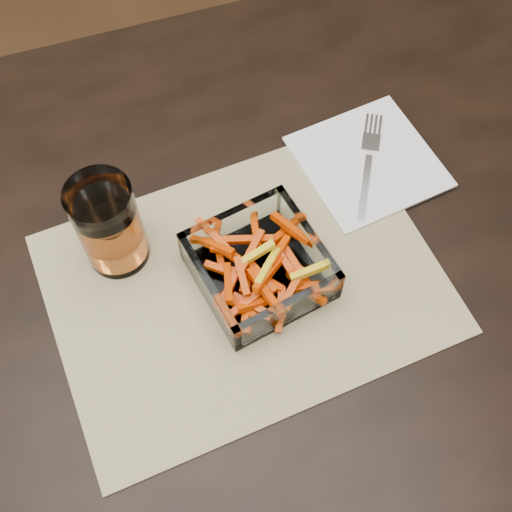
# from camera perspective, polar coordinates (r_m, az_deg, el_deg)

# --- Properties ---
(dining_table) EXTENTS (1.60, 0.90, 0.75)m
(dining_table) POSITION_cam_1_polar(r_m,az_deg,el_deg) (0.84, -7.06, -5.94)
(dining_table) COLOR black
(dining_table) RESTS_ON ground
(placemat) EXTENTS (0.47, 0.36, 0.00)m
(placemat) POSITION_cam_1_polar(r_m,az_deg,el_deg) (0.76, -0.99, -2.45)
(placemat) COLOR tan
(placemat) RESTS_ON dining_table
(glass_bowl) EXTENTS (0.16, 0.16, 0.05)m
(glass_bowl) POSITION_cam_1_polar(r_m,az_deg,el_deg) (0.74, 0.30, -1.06)
(glass_bowl) COLOR white
(glass_bowl) RESTS_ON placemat
(tumbler) EXTENTS (0.07, 0.07, 0.13)m
(tumbler) POSITION_cam_1_polar(r_m,az_deg,el_deg) (0.75, -12.87, 2.52)
(tumbler) COLOR white
(tumbler) RESTS_ON placemat
(napkin) EXTENTS (0.19, 0.19, 0.00)m
(napkin) POSITION_cam_1_polar(r_m,az_deg,el_deg) (0.86, 9.93, 8.28)
(napkin) COLOR white
(napkin) RESTS_ON placemat
(fork) EXTENTS (0.10, 0.16, 0.00)m
(fork) POSITION_cam_1_polar(r_m,az_deg,el_deg) (0.86, 9.95, 8.30)
(fork) COLOR silver
(fork) RESTS_ON napkin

